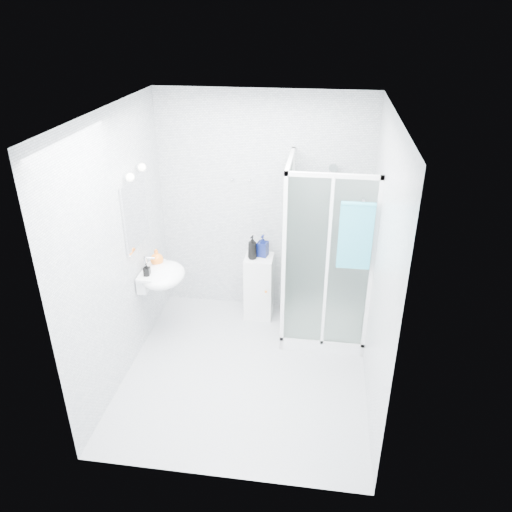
% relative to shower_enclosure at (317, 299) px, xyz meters
% --- Properties ---
extents(room, '(2.40, 2.60, 2.60)m').
position_rel_shower_enclosure_xyz_m(room, '(-0.67, -0.77, 0.85)').
color(room, silver).
rests_on(room, ground).
extents(shower_enclosure, '(0.90, 0.95, 2.00)m').
position_rel_shower_enclosure_xyz_m(shower_enclosure, '(0.00, 0.00, 0.00)').
color(shower_enclosure, white).
rests_on(shower_enclosure, ground).
extents(wall_basin, '(0.46, 0.56, 0.35)m').
position_rel_shower_enclosure_xyz_m(wall_basin, '(-1.66, -0.32, 0.35)').
color(wall_basin, white).
rests_on(wall_basin, ground).
extents(mirror, '(0.02, 0.60, 0.70)m').
position_rel_shower_enclosure_xyz_m(mirror, '(-1.85, -0.32, 1.05)').
color(mirror, white).
rests_on(mirror, room).
extents(vanity_lights, '(0.10, 0.40, 0.08)m').
position_rel_shower_enclosure_xyz_m(vanity_lights, '(-1.80, -0.32, 1.47)').
color(vanity_lights, silver).
rests_on(vanity_lights, room).
extents(wall_hooks, '(0.23, 0.06, 0.03)m').
position_rel_shower_enclosure_xyz_m(wall_hooks, '(-0.92, 0.49, 1.17)').
color(wall_hooks, silver).
rests_on(wall_hooks, room).
extents(storage_cabinet, '(0.32, 0.35, 0.78)m').
position_rel_shower_enclosure_xyz_m(storage_cabinet, '(-0.69, 0.28, -0.06)').
color(storage_cabinet, white).
rests_on(storage_cabinet, ground).
extents(hand_towel, '(0.32, 0.05, 0.68)m').
position_rel_shower_enclosure_xyz_m(hand_towel, '(0.32, -0.40, 0.99)').
color(hand_towel, '#309FB8').
rests_on(hand_towel, shower_enclosure).
extents(shampoo_bottle_a, '(0.13, 0.13, 0.28)m').
position_rel_shower_enclosure_xyz_m(shampoo_bottle_a, '(-0.76, 0.24, 0.47)').
color(shampoo_bottle_a, black).
rests_on(shampoo_bottle_a, storage_cabinet).
extents(shampoo_bottle_b, '(0.14, 0.14, 0.26)m').
position_rel_shower_enclosure_xyz_m(shampoo_bottle_b, '(-0.65, 0.33, 0.46)').
color(shampoo_bottle_b, '#0D1750').
rests_on(shampoo_bottle_b, storage_cabinet).
extents(soap_dispenser_orange, '(0.16, 0.16, 0.18)m').
position_rel_shower_enclosure_xyz_m(soap_dispenser_orange, '(-1.72, -0.21, 0.51)').
color(soap_dispenser_orange, orange).
rests_on(soap_dispenser_orange, wall_basin).
extents(soap_dispenser_black, '(0.06, 0.07, 0.14)m').
position_rel_shower_enclosure_xyz_m(soap_dispenser_black, '(-1.74, -0.46, 0.48)').
color(soap_dispenser_black, black).
rests_on(soap_dispenser_black, wall_basin).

